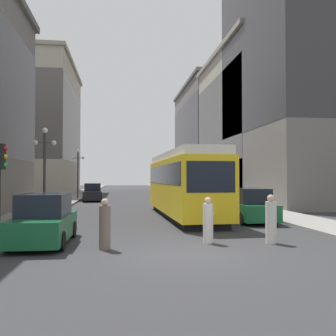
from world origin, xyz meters
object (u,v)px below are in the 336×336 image
parked_car_left_mid (44,221)px  pedestrian_crossing_far (105,226)px  pedestrian_crossing_near (208,222)px  pedestrian_on_sidewalk (271,221)px  parked_car_left_near (93,193)px  lamp_post_left_near (45,157)px  traffic_light_near_left (0,166)px  transit_bus (184,182)px  lamp_post_left_far (78,166)px  streetcar (183,183)px  parked_car_right_far (249,206)px

parked_car_left_mid → pedestrian_crossing_far: size_ratio=2.51×
pedestrian_crossing_near → pedestrian_on_sidewalk: pedestrian_on_sidewalk is taller
parked_car_left_mid → pedestrian_crossing_far: parked_car_left_mid is taller
parked_car_left_near → pedestrian_on_sidewalk: (8.25, -24.77, -0.01)m
pedestrian_crossing_near → lamp_post_left_near: bearing=-125.2°
traffic_light_near_left → transit_bus: bearing=64.8°
lamp_post_left_far → traffic_light_near_left: bearing=-89.5°
streetcar → lamp_post_left_near: 8.72m
lamp_post_left_near → traffic_light_near_left: bearing=-88.6°
pedestrian_crossing_near → lamp_post_left_far: size_ratio=0.31×
lamp_post_left_near → parked_car_left_mid: bearing=-78.7°
streetcar → parked_car_left_near: (-6.55, 15.79, -1.26)m
parked_car_left_mid → lamp_post_left_far: size_ratio=0.79×
pedestrian_on_sidewalk → lamp_post_left_near: size_ratio=0.33×
parked_car_right_far → lamp_post_left_near: 12.71m
traffic_light_near_left → streetcar: bearing=42.7°
pedestrian_on_sidewalk → pedestrian_crossing_far: bearing=174.1°
pedestrian_crossing_far → pedestrian_on_sidewalk: size_ratio=0.96×
pedestrian_crossing_far → lamp_post_left_near: (-4.13, 10.77, 2.89)m
parked_car_left_mid → pedestrian_crossing_near: parked_car_left_mid is taller
streetcar → traffic_light_near_left: 11.23m
parked_car_left_mid → pedestrian_on_sidewalk: size_ratio=2.40×
transit_bus → pedestrian_crossing_near: size_ratio=7.09×
streetcar → pedestrian_on_sidewalk: bearing=-80.8°
parked_car_left_mid → streetcar: bearing=51.5°
streetcar → traffic_light_near_left: streetcar is taller
streetcar → pedestrian_crossing_far: streetcar is taller
parked_car_left_near → pedestrian_on_sidewalk: bearing=-74.7°
lamp_post_left_far → pedestrian_crossing_far: bearing=-81.8°
pedestrian_crossing_near → pedestrian_on_sidewalk: size_ratio=0.95×
parked_car_left_mid → lamp_post_left_far: bearing=94.8°
lamp_post_left_near → lamp_post_left_far: size_ratio=0.99×
streetcar → lamp_post_left_far: size_ratio=2.32×
transit_bus → lamp_post_left_near: 18.81m
transit_bus → parked_car_left_mid: bearing=-110.6°
parked_car_left_mid → traffic_light_near_left: size_ratio=1.22×
lamp_post_left_near → pedestrian_on_sidewalk: bearing=-45.9°
pedestrian_crossing_far → traffic_light_near_left: traffic_light_near_left is taller
pedestrian_crossing_near → lamp_post_left_far: lamp_post_left_far is taller
traffic_light_near_left → lamp_post_left_near: bearing=91.4°
parked_car_left_near → parked_car_right_far: size_ratio=0.94×
parked_car_right_far → pedestrian_crossing_near: (-3.85, -6.05, -0.06)m
traffic_light_near_left → lamp_post_left_far: (-0.22, 27.04, 0.86)m
pedestrian_crossing_near → traffic_light_near_left: size_ratio=0.48×
transit_bus → lamp_post_left_far: (-11.46, 3.15, 1.76)m
parked_car_left_mid → parked_car_right_far: 11.19m
transit_bus → parked_car_left_mid: (-9.56, -24.29, -1.10)m
pedestrian_on_sidewalk → parked_car_left_near: bearing=99.5°
parked_car_left_near → pedestrian_crossing_far: parked_car_left_near is taller
parked_car_left_near → traffic_light_near_left: 23.54m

